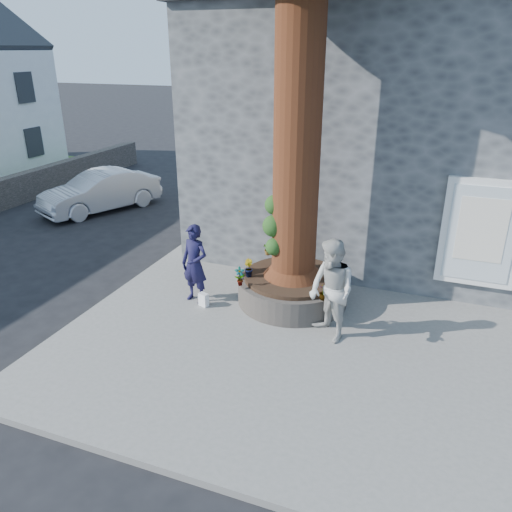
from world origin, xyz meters
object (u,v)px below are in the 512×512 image
(woman, at_px, (331,291))
(car_silver, at_px, (100,191))
(man, at_px, (195,264))
(planter, at_px, (293,288))

(woman, height_order, car_silver, woman)
(man, bearing_deg, planter, 30.60)
(woman, relative_size, car_silver, 0.48)
(planter, xyz_separation_m, woman, (1.06, -1.14, 0.66))
(man, height_order, car_silver, man)
(planter, bearing_deg, man, -159.74)
(woman, bearing_deg, car_silver, -168.58)
(man, xyz_separation_m, woman, (2.97, -0.44, 0.11))
(planter, relative_size, car_silver, 0.57)
(planter, distance_m, car_silver, 9.05)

